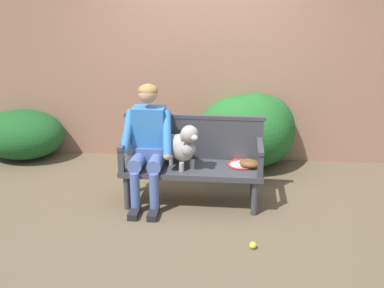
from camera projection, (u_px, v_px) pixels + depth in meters
ground_plane at (192, 202)px, 5.18m from camera, size 40.00×40.00×0.00m
brick_garden_fence at (204, 59)px, 6.18m from camera, size 8.00×0.30×2.64m
hedge_bush_mid_left at (244, 132)px, 6.02m from camera, size 1.20×1.08×0.94m
hedge_bush_far_right at (264, 131)px, 6.07m from camera, size 0.79×0.67×0.93m
hedge_bush_mid_right at (22, 134)px, 6.35m from camera, size 1.15×0.89×0.67m
hedge_bush_far_left at (255, 130)px, 6.05m from camera, size 0.98×0.94×0.96m
garden_bench at (192, 171)px, 5.05m from camera, size 1.51×0.54×0.43m
bench_backrest at (194, 136)px, 5.17m from camera, size 1.55×0.06×0.50m
bench_armrest_left_end at (124, 149)px, 4.95m from camera, size 0.06×0.54×0.28m
bench_armrest_right_end at (260, 154)px, 4.81m from camera, size 0.06×0.54×0.28m
person_seated at (148, 141)px, 4.97m from camera, size 0.56×0.67×1.30m
dog_on_bench at (183, 146)px, 4.90m from camera, size 0.42×0.46×0.50m
tennis_racket at (240, 163)px, 5.08m from camera, size 0.39×0.57×0.03m
baseball_glove at (249, 164)px, 4.98m from camera, size 0.27×0.24×0.09m
tennis_ball at (253, 245)px, 4.29m from camera, size 0.07×0.07×0.07m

